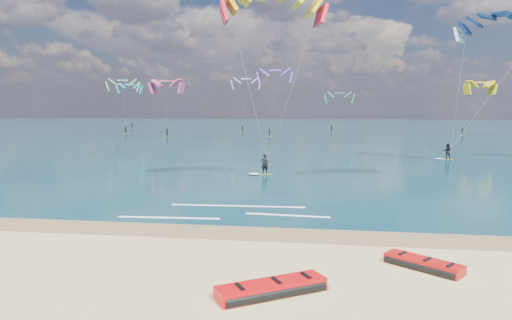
{
  "coord_description": "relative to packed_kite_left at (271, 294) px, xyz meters",
  "views": [
    {
      "loc": [
        4.74,
        -15.85,
        5.34
      ],
      "look_at": [
        1.36,
        8.0,
        2.58
      ],
      "focal_mm": 32.0,
      "sensor_mm": 36.0,
      "label": 1
    }
  ],
  "objects": [
    {
      "name": "ground",
      "position": [
        -3.41,
        43.31,
        0.0
      ],
      "size": [
        320.0,
        320.0,
        0.0
      ],
      "primitive_type": "plane",
      "color": "tan",
      "rests_on": "ground"
    },
    {
      "name": "wet_sand_strip",
      "position": [
        -3.41,
        6.31,
        0.0
      ],
      "size": [
        320.0,
        2.4,
        0.01
      ],
      "primitive_type": "cube",
      "color": "brown",
      "rests_on": "ground"
    },
    {
      "name": "sea",
      "position": [
        -3.41,
        107.31,
        0.02
      ],
      "size": [
        320.0,
        200.0,
        0.04
      ],
      "primitive_type": "cube",
      "color": "#0A2F3C",
      "rests_on": "ground"
    },
    {
      "name": "packed_kite_left",
      "position": [
        0.0,
        0.0,
        0.0
      ],
      "size": [
        3.58,
        2.87,
        0.44
      ],
      "primitive_type": null,
      "rotation": [
        0.0,
        0.0,
        0.56
      ],
      "color": "red",
      "rests_on": "ground"
    },
    {
      "name": "packed_kite_mid",
      "position": [
        4.79,
        2.82,
        0.0
      ],
      "size": [
        2.83,
        2.53,
        0.39
      ],
      "primitive_type": null,
      "rotation": [
        0.0,
        0.0,
        -0.66
      ],
      "color": "red",
      "rests_on": "ground"
    },
    {
      "name": "kitesurfer_main",
      "position": [
        -2.43,
        20.51,
        7.46
      ],
      "size": [
        7.35,
        7.67,
        14.24
      ],
      "rotation": [
        0.0,
        0.0,
        0.41
      ],
      "color": "gold",
      "rests_on": "sea"
    },
    {
      "name": "kitesurfer_far",
      "position": [
        15.99,
        34.53,
        7.98
      ],
      "size": [
        9.57,
        7.37,
        15.37
      ],
      "rotation": [
        0.0,
        0.0,
        -0.12
      ],
      "color": "gold",
      "rests_on": "sea"
    },
    {
      "name": "shoreline_foam",
      "position": [
        -3.21,
        10.01,
        0.04
      ],
      "size": [
        10.3,
        3.61,
        0.01
      ],
      "color": "white",
      "rests_on": "ground"
    },
    {
      "name": "distant_kites",
      "position": [
        -14.49,
        78.72,
        5.31
      ],
      "size": [
        82.31,
        33.91,
        11.84
      ],
      "color": "yellow",
      "rests_on": "ground"
    }
  ]
}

